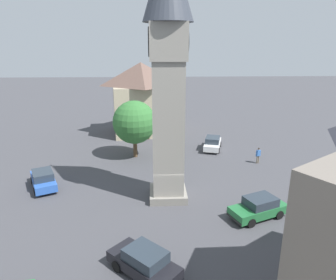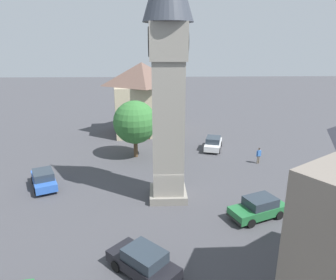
{
  "view_description": "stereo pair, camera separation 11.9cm",
  "coord_description": "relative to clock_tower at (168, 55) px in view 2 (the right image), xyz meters",
  "views": [
    {
      "loc": [
        -21.9,
        1.08,
        11.62
      ],
      "look_at": [
        0.0,
        0.0,
        4.81
      ],
      "focal_mm": 32.41,
      "sensor_mm": 36.0,
      "label": 1
    },
    {
      "loc": [
        -21.9,
        0.96,
        11.62
      ],
      "look_at": [
        0.0,
        0.0,
        4.81
      ],
      "focal_mm": 32.41,
      "sensor_mm": 36.0,
      "label": 2
    }
  ],
  "objects": [
    {
      "name": "car_white_side",
      "position": [
        2.28,
        10.56,
        -10.27
      ],
      "size": [
        4.45,
        3.31,
        1.53
      ],
      "color": "#2D5BB7",
      "rests_on": "ground"
    },
    {
      "name": "tree",
      "position": [
        9.5,
        3.11,
        -7.15
      ],
      "size": [
        4.61,
        4.61,
        6.2
      ],
      "color": "brown",
      "rests_on": "ground"
    },
    {
      "name": "clock_tower",
      "position": [
        0.0,
        0.0,
        0.0
      ],
      "size": [
        3.5,
        3.5,
        18.91
      ],
      "color": "gray",
      "rests_on": "ground"
    },
    {
      "name": "pedestrian",
      "position": [
        6.92,
        -9.64,
        -10.03
      ],
      "size": [
        0.31,
        0.54,
        1.69
      ],
      "color": "#706656",
      "rests_on": "ground"
    },
    {
      "name": "ground_plane",
      "position": [
        -0.0,
        -0.0,
        -11.03
      ],
      "size": [
        200.0,
        200.0,
        0.0
      ],
      "primitive_type": "plane",
      "color": "#424247"
    },
    {
      "name": "car_blue_kerb",
      "position": [
        11.55,
        -5.81,
        -10.27
      ],
      "size": [
        4.44,
        2.79,
        1.53
      ],
      "color": "white",
      "rests_on": "ground"
    },
    {
      "name": "car_red_corner",
      "position": [
        -3.3,
        -6.23,
        -10.27
      ],
      "size": [
        3.12,
        4.46,
        1.53
      ],
      "color": "#236B38",
      "rests_on": "ground"
    },
    {
      "name": "building_terrace_right",
      "position": [
        19.22,
        2.66,
        -6.13
      ],
      "size": [
        8.04,
        8.73,
        9.61
      ],
      "color": "tan",
      "rests_on": "ground"
    },
    {
      "name": "car_black_far",
      "position": [
        -8.55,
        1.68,
        -10.27
      ],
      "size": [
        4.06,
        4.16,
        1.53
      ],
      "color": "black",
      "rests_on": "ground"
    }
  ]
}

